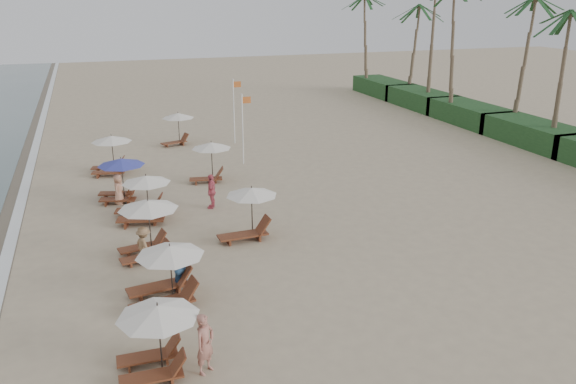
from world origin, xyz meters
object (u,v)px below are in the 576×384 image
object	(u,v)px
flag_pole_near	(243,125)
beachgoer_far_b	(118,189)
inland_station_1	(209,157)
beachgoer_mid_b	(144,246)
lounger_station_2	(145,227)
lounger_station_5	(109,154)
beachgoer_near	(205,344)
lounger_station_3	(141,200)
beachgoer_mid_a	(177,267)
beachgoer_far_a	(212,191)
inland_station_2	(176,124)
lounger_station_4	(119,178)
inland_station_0	(247,211)
lounger_station_1	(163,275)
lounger_station_0	(153,336)

from	to	relation	value
flag_pole_near	beachgoer_far_b	bearing A→B (deg)	-147.22
inland_station_1	beachgoer_mid_b	bearing A→B (deg)	-115.47
lounger_station_2	inland_station_1	size ratio (longest dim) A/B	0.99
lounger_station_5	beachgoer_near	world-z (taller)	lounger_station_5
lounger_station_3	beachgoer_mid_a	distance (m)	7.33
flag_pole_near	lounger_station_3	bearing A→B (deg)	-132.07
inland_station_1	beachgoer_far_a	bearing A→B (deg)	-100.54
lounger_station_2	inland_station_2	world-z (taller)	lounger_station_2
lounger_station_4	lounger_station_3	bearing A→B (deg)	-76.14
lounger_station_2	lounger_station_4	bearing A→B (deg)	94.09
inland_station_0	beachgoer_far_a	size ratio (longest dim) A/B	1.62
lounger_station_3	inland_station_1	distance (m)	6.47
lounger_station_1	inland_station_2	world-z (taller)	inland_station_2
beachgoer_near	flag_pole_near	xyz separation A→B (m)	(6.51, 20.22, 1.53)
inland_station_2	flag_pole_near	distance (m)	7.06
beachgoer_far_a	lounger_station_4	bearing A→B (deg)	-94.96
lounger_station_2	beachgoer_far_b	world-z (taller)	lounger_station_2
inland_station_1	beachgoer_far_a	world-z (taller)	inland_station_1
inland_station_0	beachgoer_far_a	xyz separation A→B (m)	(-0.66, 4.26, -0.41)
inland_station_1	inland_station_2	size ratio (longest dim) A/B	1.01
lounger_station_3	inland_station_2	world-z (taller)	inland_station_2
lounger_station_3	inland_station_2	xyz separation A→B (m)	(3.81, 13.98, 0.45)
lounger_station_2	beachgoer_mid_a	world-z (taller)	lounger_station_2
inland_station_2	beachgoer_mid_b	distance (m)	19.30
inland_station_1	beachgoer_mid_b	size ratio (longest dim) A/B	1.68
inland_station_0	beachgoer_near	size ratio (longest dim) A/B	1.56
inland_station_2	lounger_station_4	bearing A→B (deg)	-113.10
inland_station_2	beachgoer_near	world-z (taller)	inland_station_2
beachgoer_mid_b	flag_pole_near	xyz separation A→B (m)	(7.38, 12.59, 1.66)
lounger_station_1	beachgoer_mid_a	size ratio (longest dim) A/B	1.60
beachgoer_mid_b	flag_pole_near	bearing A→B (deg)	-53.85
beachgoer_mid_b	flag_pole_near	size ratio (longest dim) A/B	0.35
lounger_station_2	inland_station_0	xyz separation A→B (m)	(4.35, 0.50, -0.01)
lounger_station_2	lounger_station_4	world-z (taller)	lounger_station_2
lounger_station_2	beachgoer_near	xyz separation A→B (m)	(0.74, -8.27, -0.39)
lounger_station_0	beachgoer_mid_b	distance (m)	7.22
lounger_station_3	beachgoer_far_b	size ratio (longest dim) A/B	1.77
beachgoer_near	flag_pole_near	bearing A→B (deg)	33.10
beachgoer_mid_a	beachgoer_mid_b	xyz separation A→B (m)	(-0.89, 2.46, -0.10)
lounger_station_1	beachgoer_far_b	xyz separation A→B (m)	(-0.81, 10.77, -0.22)
inland_station_0	beachgoer_far_b	xyz separation A→B (m)	(-4.98, 6.37, -0.50)
inland_station_2	beachgoer_mid_a	world-z (taller)	inland_station_2
beachgoer_far_b	lounger_station_4	bearing A→B (deg)	11.85
lounger_station_4	beachgoer_far_b	distance (m)	0.69
lounger_station_5	beachgoer_mid_a	xyz separation A→B (m)	(1.50, -15.56, -0.33)
lounger_station_4	inland_station_1	bearing A→B (deg)	18.51
beachgoer_mid_b	beachgoer_mid_a	bearing A→B (deg)	176.33
lounger_station_1	inland_station_2	xyz separation A→B (m)	(3.89, 22.07, 0.46)
lounger_station_3	flag_pole_near	world-z (taller)	flag_pole_near
lounger_station_3	inland_station_0	size ratio (longest dim) A/B	0.98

